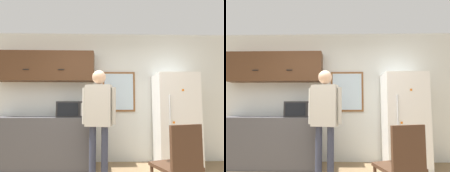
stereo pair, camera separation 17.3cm
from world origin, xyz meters
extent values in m
cube|color=silver|center=(0.00, 2.11, 1.35)|extent=(6.00, 0.06, 2.70)
cube|color=#4C4C51|center=(-1.22, 1.76, 0.46)|extent=(1.96, 0.65, 0.93)
cube|color=#51331E|center=(-1.22, 1.93, 1.94)|extent=(1.96, 0.31, 0.61)
cube|color=black|center=(-1.56, 1.76, 1.85)|extent=(0.12, 0.01, 0.01)
cube|color=black|center=(-0.88, 1.76, 1.85)|extent=(0.12, 0.01, 0.01)
cube|color=#232326|center=(-0.63, 1.69, 1.07)|extent=(0.53, 0.42, 0.29)
cube|color=black|center=(-0.67, 1.48, 1.07)|extent=(0.37, 0.01, 0.23)
cube|color=#B2B2B2|center=(-0.41, 1.48, 1.07)|extent=(0.07, 0.01, 0.23)
cylinder|color=#33384C|center=(-0.21, 1.16, 0.40)|extent=(0.11, 0.11, 0.81)
cylinder|color=#33384C|center=(-0.01, 1.12, 0.40)|extent=(0.11, 0.11, 0.81)
cube|color=beige|center=(-0.11, 1.14, 1.14)|extent=(0.45, 0.30, 0.67)
sphere|color=#D8AD8C|center=(-0.11, 1.14, 1.61)|extent=(0.23, 0.23, 0.23)
cylinder|color=beige|center=(-0.35, 1.20, 1.14)|extent=(0.07, 0.07, 0.60)
cylinder|color=beige|center=(0.13, 1.09, 1.14)|extent=(0.07, 0.07, 0.60)
cube|color=white|center=(1.36, 1.75, 0.88)|extent=(0.76, 0.65, 1.76)
cylinder|color=silver|center=(1.15, 1.40, 1.02)|extent=(0.02, 0.02, 0.62)
cube|color=orange|center=(1.39, 1.42, 1.42)|extent=(0.04, 0.01, 0.04)
cube|color=orange|center=(1.21, 1.42, 0.85)|extent=(0.04, 0.01, 0.04)
cube|color=#472D1E|center=(0.82, 0.27, 0.43)|extent=(0.58, 0.58, 0.04)
cube|color=#472D1E|center=(0.89, 0.07, 0.69)|extent=(0.40, 0.18, 0.48)
cube|color=brown|center=(0.27, 2.07, 1.44)|extent=(0.69, 0.04, 0.84)
cube|color=silver|center=(0.27, 2.05, 1.44)|extent=(0.61, 0.01, 0.76)
camera|label=1|loc=(0.01, -2.13, 1.12)|focal=32.00mm
camera|label=2|loc=(0.19, -2.13, 1.12)|focal=32.00mm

